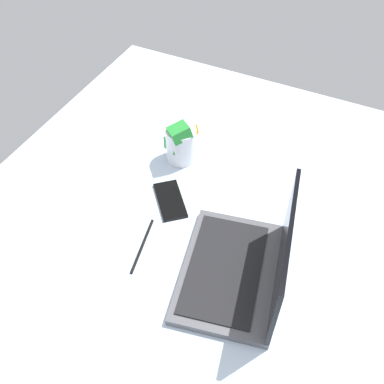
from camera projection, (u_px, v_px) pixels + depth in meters
bed_mattress at (191, 308)px, 112.48cm from camera, size 180.00×140.00×18.00cm
laptop at (244, 267)px, 104.90cm from camera, size 36.87×29.03×23.00cm
snack_cup at (181, 143)px, 131.63cm from camera, size 10.69×9.72×14.15cm
cell_phone at (170, 200)px, 124.23cm from camera, size 15.05×14.29×0.80cm
charger_cable at (142, 246)px, 114.03cm from camera, size 16.78×3.94×0.60cm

